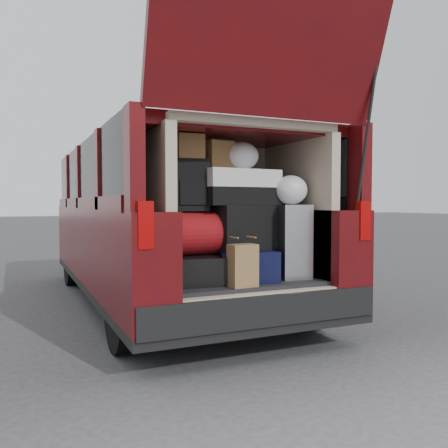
{
  "coord_description": "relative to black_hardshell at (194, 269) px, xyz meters",
  "views": [
    {
      "loc": [
        -1.62,
        -3.22,
        1.16
      ],
      "look_at": [
        -0.08,
        0.2,
        0.99
      ],
      "focal_mm": 38.0,
      "sensor_mm": 36.0,
      "label": 1
    }
  ],
  "objects": [
    {
      "name": "backpack",
      "position": [
        -0.03,
        0.02,
        0.64
      ],
      "size": [
        0.28,
        0.18,
        0.39
      ],
      "primitive_type": "cube",
      "rotation": [
        0.0,
        0.0,
        -0.06
      ],
      "color": "black",
      "rests_on": "red_duffel"
    },
    {
      "name": "ground",
      "position": [
        0.36,
        -0.15,
        -0.65
      ],
      "size": [
        80.0,
        80.0,
        0.0
      ],
      "primitive_type": "plane",
      "color": "#343436",
      "rests_on": "ground"
    },
    {
      "name": "grocery_sack_lower",
      "position": [
        -0.03,
        0.02,
        0.93
      ],
      "size": [
        0.21,
        0.18,
        0.18
      ],
      "primitive_type": "cube",
      "rotation": [
        0.0,
        0.0,
        -0.06
      ],
      "color": "olive",
      "rests_on": "backpack"
    },
    {
      "name": "navy_hardshell",
      "position": [
        0.41,
        -0.01,
        0.01
      ],
      "size": [
        0.55,
        0.63,
        0.24
      ],
      "primitive_type": "cube",
      "rotation": [
        0.0,
        0.0,
        -0.21
      ],
      "color": "black",
      "rests_on": "load_floor"
    },
    {
      "name": "silver_roller",
      "position": [
        0.8,
        -0.06,
        0.19
      ],
      "size": [
        0.28,
        0.41,
        0.59
      ],
      "primitive_type": "cube",
      "rotation": [
        0.0,
        0.0,
        -0.09
      ],
      "color": "white",
      "rests_on": "load_floor"
    },
    {
      "name": "load_floor",
      "position": [
        0.36,
        0.13,
        -0.38
      ],
      "size": [
        1.24,
        1.05,
        0.55
      ],
      "primitive_type": "cube",
      "color": "black",
      "rests_on": "ground"
    },
    {
      "name": "black_hardshell",
      "position": [
        0.0,
        0.0,
        0.0
      ],
      "size": [
        0.44,
        0.57,
        0.21
      ],
      "primitive_type": "cube",
      "rotation": [
        0.0,
        0.0,
        -0.13
      ],
      "color": "black",
      "rests_on": "load_floor"
    },
    {
      "name": "red_duffel",
      "position": [
        0.04,
        0.02,
        0.27
      ],
      "size": [
        0.52,
        0.35,
        0.34
      ],
      "primitive_type": "cube",
      "rotation": [
        0.0,
        0.0,
        0.03
      ],
      "color": "maroon",
      "rests_on": "black_hardshell"
    },
    {
      "name": "kraft_bag",
      "position": [
        0.26,
        -0.32,
        0.05
      ],
      "size": [
        0.21,
        0.14,
        0.31
      ],
      "primitive_type": "cube",
      "rotation": [
        0.0,
        0.0,
        0.08
      ],
      "color": "olive",
      "rests_on": "load_floor"
    },
    {
      "name": "grocery_sack_upper",
      "position": [
        0.23,
        0.08,
        0.88
      ],
      "size": [
        0.25,
        0.22,
        0.22
      ],
      "primitive_type": "cube",
      "rotation": [
        0.0,
        0.0,
        0.19
      ],
      "color": "olive",
      "rests_on": "twotone_duffel"
    },
    {
      "name": "black_soft_case",
      "position": [
        0.41,
        -0.0,
        0.31
      ],
      "size": [
        0.53,
        0.37,
        0.35
      ],
      "primitive_type": "cube",
      "rotation": [
        0.0,
        0.0,
        0.17
      ],
      "color": "black",
      "rests_on": "navy_hardshell"
    },
    {
      "name": "minivan",
      "position": [
        0.36,
        1.71,
        0.26
      ],
      "size": [
        1.9,
        5.35,
        2.77
      ],
      "color": "black",
      "rests_on": "ground"
    },
    {
      "name": "plastic_bag_right",
      "position": [
        0.79,
        -0.11,
        0.61
      ],
      "size": [
        0.31,
        0.29,
        0.24
      ],
      "primitive_type": "ellipsoid",
      "rotation": [
        0.0,
        0.0,
        -0.13
      ],
      "color": "white",
      "rests_on": "silver_roller"
    },
    {
      "name": "plastic_bag_center",
      "position": [
        0.43,
        0.05,
        0.88
      ],
      "size": [
        0.33,
        0.31,
        0.22
      ],
      "primitive_type": "ellipsoid",
      "rotation": [
        0.0,
        0.0,
        -0.21
      ],
      "color": "white",
      "rests_on": "twotone_duffel"
    },
    {
      "name": "twotone_duffel",
      "position": [
        0.39,
        0.02,
        0.63
      ],
      "size": [
        0.65,
        0.38,
        0.28
      ],
      "primitive_type": "cube",
      "rotation": [
        0.0,
        0.0,
        0.09
      ],
      "color": "white",
      "rests_on": "black_soft_case"
    }
  ]
}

